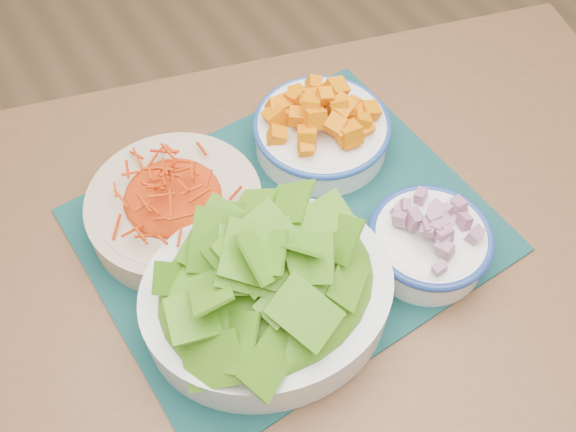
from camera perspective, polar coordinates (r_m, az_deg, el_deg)
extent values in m
plane|color=olive|center=(1.63, 8.26, -10.05)|extent=(4.00, 4.00, 0.00)
cube|color=brown|center=(0.87, 3.37, -2.28)|extent=(1.21, 0.96, 0.04)
cylinder|color=brown|center=(1.36, -20.80, -5.17)|extent=(0.06, 0.06, 0.71)
cylinder|color=brown|center=(1.48, 16.60, 3.55)|extent=(0.06, 0.06, 0.71)
cube|color=#092829|center=(0.86, 0.00, -1.21)|extent=(0.52, 0.43, 0.00)
cylinder|color=#C3AF91|center=(0.85, -9.92, 0.50)|extent=(0.28, 0.28, 0.05)
ellipsoid|color=red|center=(0.82, -10.34, 2.17)|extent=(0.20, 0.20, 0.03)
cylinder|color=white|center=(0.93, 2.98, 7.27)|extent=(0.21, 0.21, 0.05)
torus|color=#214398|center=(0.91, 3.04, 8.09)|extent=(0.20, 0.20, 0.01)
ellipsoid|color=orange|center=(0.89, 3.11, 9.16)|extent=(0.17, 0.17, 0.04)
ellipsoid|color=#2D6E0C|center=(0.71, -1.96, -4.79)|extent=(0.26, 0.22, 0.07)
cylinder|color=white|center=(0.83, 12.32, -2.55)|extent=(0.15, 0.15, 0.05)
torus|color=navy|center=(0.81, 12.59, -1.75)|extent=(0.16, 0.16, 0.01)
ellipsoid|color=maroon|center=(0.80, 12.84, -0.97)|extent=(0.13, 0.13, 0.03)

